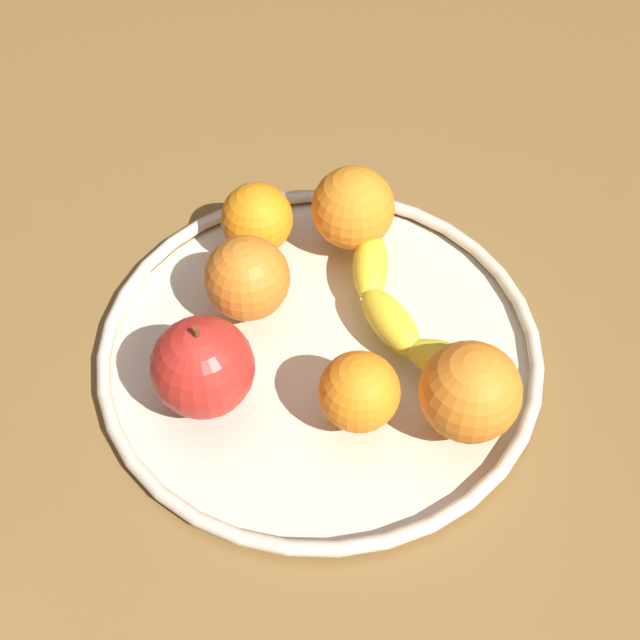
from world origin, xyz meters
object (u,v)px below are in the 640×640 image
at_px(orange_front_right, 247,278).
at_px(orange_center, 470,392).
at_px(orange_back_right, 353,208).
at_px(orange_front_left, 359,392).
at_px(fruit_bowl, 320,348).
at_px(apple, 203,367).
at_px(banana, 406,318).
at_px(orange_back_left, 261,217).

xyz_separation_m(orange_front_right, orange_center, (0.18, 0.11, 0.00)).
bearing_deg(orange_center, orange_back_right, 176.46).
height_order(orange_front_right, orange_center, orange_center).
bearing_deg(orange_front_left, orange_back_right, 153.60).
distance_m(fruit_bowl, apple, 0.12).
height_order(fruit_bowl, orange_center, orange_center).
distance_m(banana, orange_front_right, 0.14).
height_order(orange_front_left, orange_center, orange_center).
xyz_separation_m(fruit_bowl, orange_front_left, (0.08, -0.01, 0.04)).
bearing_deg(orange_front_right, banana, 52.47).
bearing_deg(apple, orange_front_left, 55.52).
relative_size(orange_front_left, orange_center, 0.81).
relative_size(fruit_bowl, orange_center, 4.80).
relative_size(orange_front_right, orange_center, 0.93).
distance_m(banana, orange_center, 0.10).
distance_m(banana, orange_back_left, 0.16).
distance_m(fruit_bowl, banana, 0.08).
bearing_deg(orange_front_left, fruit_bowl, 176.30).
bearing_deg(orange_back_right, orange_center, -3.54).
xyz_separation_m(orange_back_right, orange_back_left, (-0.03, -0.08, -0.01)).
bearing_deg(fruit_bowl, orange_center, 29.58).
bearing_deg(banana, apple, -97.79).
bearing_deg(orange_front_right, orange_back_right, 105.71).
height_order(banana, orange_front_left, orange_front_left).
height_order(orange_front_left, orange_back_right, orange_back_right).
bearing_deg(orange_back_left, orange_center, 14.57).
height_order(banana, apple, apple).
relative_size(apple, orange_back_right, 1.18).
distance_m(apple, orange_back_left, 0.17).
height_order(fruit_bowl, apple, apple).
bearing_deg(banana, orange_center, -5.80).
bearing_deg(orange_front_right, apple, -43.76).
relative_size(apple, orange_front_left, 1.40).
distance_m(orange_front_left, orange_center, 0.08).
distance_m(orange_front_right, orange_front_left, 0.14).
height_order(apple, orange_back_left, apple).
xyz_separation_m(orange_front_left, orange_back_right, (-0.17, 0.09, 0.01)).
relative_size(orange_front_right, orange_back_left, 1.12).
distance_m(banana, apple, 0.18).
relative_size(fruit_bowl, orange_back_right, 5.01).
bearing_deg(fruit_bowl, orange_back_left, 178.33).
height_order(orange_front_right, orange_back_right, orange_back_right).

